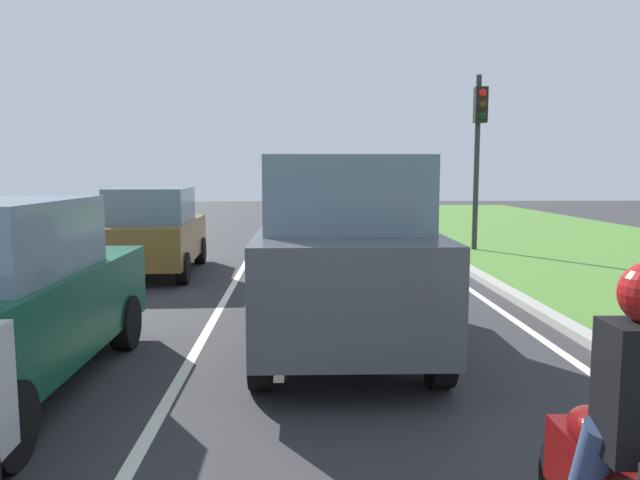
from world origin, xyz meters
The scene contains 7 objects.
ground_plane centered at (0.00, 14.00, 0.00)m, with size 60.00×60.00×0.00m, color #2D2D30.
lane_line_center centered at (-0.70, 14.00, 0.00)m, with size 0.12×32.00×0.01m, color silver.
lane_line_right_edge centered at (3.60, 14.00, 0.00)m, with size 0.12×32.00×0.01m, color silver.
curb_right centered at (4.10, 14.00, 0.06)m, with size 0.24×48.00×0.12m, color #9E9B93.
car_suv_ahead centered at (1.04, 9.11, 1.17)m, with size 2.00×4.51×2.28m.
car_hatchback_far centered at (-2.45, 14.31, 0.88)m, with size 1.83×3.75×1.78m.
traffic_light_near_right centered at (5.18, 17.37, 3.05)m, with size 0.32×0.50×4.57m.
Camera 1 is at (0.52, 1.95, 2.12)m, focal length 33.57 mm.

